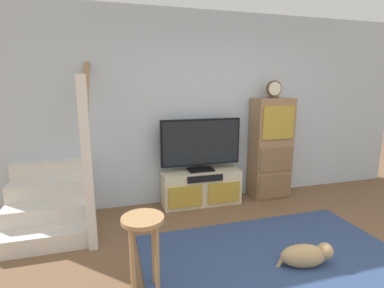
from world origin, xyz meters
The scene contains 9 objects.
back_wall centered at (0.00, 2.46, 1.35)m, with size 6.40×0.12×2.70m, color silver.
area_rug centered at (0.00, 0.60, 0.01)m, with size 2.60×1.80×0.01m, color navy.
media_console centered at (-0.30, 2.19, 0.25)m, with size 1.12×0.38×0.50m.
television centered at (-0.30, 2.22, 0.89)m, with size 1.15×0.22×0.74m.
side_cabinet centered at (0.80, 2.20, 0.75)m, with size 0.58×0.38×1.51m.
desk_clock centered at (0.79, 2.19, 1.63)m, with size 0.23×0.08×0.25m.
staircase centered at (-2.24, 2.20, 0.37)m, with size 1.00×1.36×2.20m.
bar_stool_near centered at (-1.30, 0.58, 0.51)m, with size 0.34×0.34×0.68m.
dog centered at (0.22, 0.52, 0.12)m, with size 0.54×0.29×0.23m.
Camera 1 is at (-1.50, -1.53, 1.70)m, focal length 26.74 mm.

